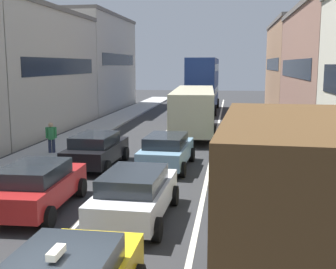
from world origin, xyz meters
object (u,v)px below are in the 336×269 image
(bus_far_queue_secondary, at_px, (203,82))
(pedestrian_near_kerb, at_px, (51,137))
(hatchback_centre_lane_third, at_px, (167,150))
(sedan_right_lane_behind_truck, at_px, (247,168))
(sedan_centre_lane_second, at_px, (135,194))
(bus_mid_queue_primary, at_px, (194,107))
(wagon_right_lane_far, at_px, (250,139))
(wagon_left_lane_second, at_px, (37,186))
(removalist_box_truck, at_px, (286,192))
(sedan_left_lane_third, at_px, (96,149))

(bus_far_queue_secondary, height_order, pedestrian_near_kerb, bus_far_queue_secondary)
(hatchback_centre_lane_third, xyz_separation_m, sedan_right_lane_behind_truck, (3.36, -2.79, 0.00))
(sedan_centre_lane_second, bearing_deg, bus_mid_queue_primary, 0.20)
(wagon_right_lane_far, height_order, bus_mid_queue_primary, bus_mid_queue_primary)
(wagon_left_lane_second, height_order, sedan_right_lane_behind_truck, same)
(removalist_box_truck, relative_size, sedan_right_lane_behind_truck, 1.77)
(hatchback_centre_lane_third, distance_m, bus_far_queue_secondary, 22.91)
(removalist_box_truck, relative_size, hatchback_centre_lane_third, 1.79)
(wagon_left_lane_second, height_order, bus_mid_queue_primary, bus_mid_queue_primary)
(sedan_left_lane_third, distance_m, wagon_right_lane_far, 7.72)
(wagon_right_lane_far, distance_m, bus_far_queue_secondary, 19.89)
(hatchback_centre_lane_third, bearing_deg, bus_mid_queue_primary, 0.17)
(removalist_box_truck, xyz_separation_m, wagon_left_lane_second, (-7.01, 3.59, -1.18))
(wagon_right_lane_far, bearing_deg, sedan_centre_lane_second, 158.69)
(hatchback_centre_lane_third, xyz_separation_m, wagon_right_lane_far, (3.72, 3.37, 0.00))
(sedan_right_lane_behind_truck, xyz_separation_m, bus_far_queue_secondary, (-3.23, 25.61, 2.03))
(wagon_left_lane_second, bearing_deg, hatchback_centre_lane_third, -29.67)
(sedan_right_lane_behind_truck, distance_m, bus_mid_queue_primary, 12.88)
(sedan_centre_lane_second, xyz_separation_m, bus_far_queue_secondary, (0.10, 29.23, 2.03))
(wagon_left_lane_second, distance_m, sedan_left_lane_third, 5.80)
(bus_mid_queue_primary, bearing_deg, sedan_right_lane_behind_truck, -169.41)
(wagon_left_lane_second, distance_m, sedan_right_lane_behind_truck, 7.28)
(sedan_centre_lane_second, height_order, sedan_right_lane_behind_truck, same)
(wagon_right_lane_far, relative_size, bus_far_queue_secondary, 0.41)
(bus_mid_queue_primary, xyz_separation_m, bus_far_queue_secondary, (-0.22, 13.13, 1.07))
(sedan_centre_lane_second, height_order, wagon_right_lane_far, same)
(removalist_box_truck, xyz_separation_m, wagon_right_lane_far, (-0.13, 12.99, -1.18))
(sedan_right_lane_behind_truck, relative_size, pedestrian_near_kerb, 2.66)
(wagon_right_lane_far, relative_size, pedestrian_near_kerb, 2.60)
(sedan_right_lane_behind_truck, xyz_separation_m, pedestrian_near_kerb, (-9.44, 4.61, 0.15))
(hatchback_centre_lane_third, xyz_separation_m, bus_mid_queue_primary, (0.35, 9.69, 0.96))
(pedestrian_near_kerb, bearing_deg, removalist_box_truck, -160.51)
(removalist_box_truck, distance_m, wagon_right_lane_far, 13.04)
(removalist_box_truck, height_order, wagon_left_lane_second, removalist_box_truck)
(wagon_left_lane_second, relative_size, hatchback_centre_lane_third, 1.00)
(bus_mid_queue_primary, height_order, bus_far_queue_secondary, bus_far_queue_secondary)
(wagon_left_lane_second, height_order, pedestrian_near_kerb, pedestrian_near_kerb)
(sedan_centre_lane_second, distance_m, sedan_right_lane_behind_truck, 4.92)
(removalist_box_truck, height_order, bus_far_queue_secondary, bus_far_queue_secondary)
(wagon_left_lane_second, relative_size, sedan_left_lane_third, 1.01)
(bus_mid_queue_primary, relative_size, pedestrian_near_kerb, 6.39)
(bus_far_queue_secondary, relative_size, pedestrian_near_kerb, 6.33)
(wagon_right_lane_far, bearing_deg, sedan_left_lane_third, 117.18)
(hatchback_centre_lane_third, height_order, bus_mid_queue_primary, bus_mid_queue_primary)
(wagon_left_lane_second, bearing_deg, sedan_right_lane_behind_truck, -65.59)
(sedan_right_lane_behind_truck, xyz_separation_m, bus_mid_queue_primary, (-3.01, 12.49, 0.96))
(sedan_right_lane_behind_truck, bearing_deg, sedan_centre_lane_second, 141.13)
(wagon_right_lane_far, bearing_deg, hatchback_centre_lane_third, 131.52)
(sedan_centre_lane_second, xyz_separation_m, sedan_right_lane_behind_truck, (3.33, 3.62, 0.00))
(removalist_box_truck, height_order, sedan_centre_lane_second, removalist_box_truck)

